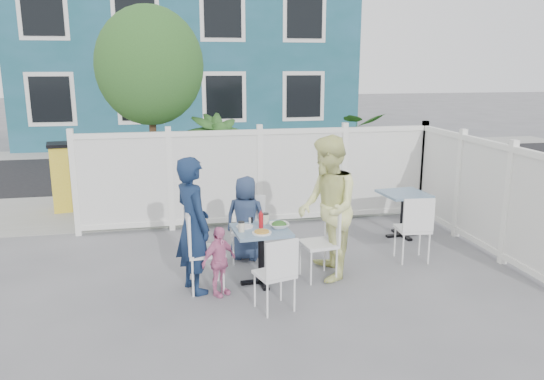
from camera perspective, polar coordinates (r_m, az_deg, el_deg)
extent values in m
plane|color=slate|center=(6.70, 1.53, -9.71)|extent=(80.00, 80.00, 0.00)
cube|color=gray|center=(10.24, -3.23, -1.46)|extent=(24.00, 2.60, 0.01)
cube|color=black|center=(13.82, -5.45, 2.39)|extent=(24.00, 5.00, 0.01)
cube|color=gray|center=(16.87, -6.58, 4.36)|extent=(24.00, 1.60, 0.01)
cube|color=#19515C|center=(20.02, -9.17, 14.30)|extent=(11.00, 6.00, 6.00)
cube|color=black|center=(17.13, -17.04, 9.38)|extent=(1.20, 0.04, 1.40)
cube|color=black|center=(17.22, -3.48, 9.95)|extent=(1.20, 0.04, 1.40)
cube|color=black|center=(17.16, -17.63, 17.72)|extent=(1.20, 0.04, 1.40)
cube|color=black|center=(17.25, -3.61, 18.27)|extent=(1.20, 0.04, 1.40)
cube|color=white|center=(8.72, -1.32, 1.43)|extent=(5.80, 0.04, 1.40)
cube|color=white|center=(8.60, -1.35, 6.26)|extent=(5.86, 0.08, 0.08)
cube|color=white|center=(8.91, -1.30, -3.35)|extent=(5.86, 0.08, 0.12)
cube|color=white|center=(8.13, 21.63, -0.41)|extent=(0.04, 3.60, 1.40)
cube|color=white|center=(8.00, 22.08, 4.75)|extent=(0.08, 3.66, 0.08)
cube|color=white|center=(8.34, 21.18, -5.49)|extent=(0.08, 3.66, 0.12)
cylinder|color=#382316|center=(9.41, -12.59, 4.35)|extent=(0.12, 0.12, 2.40)
ellipsoid|color=#2B5422|center=(9.30, -13.04, 12.89)|extent=(1.80, 1.62, 1.98)
cube|color=gold|center=(10.35, -20.86, 1.19)|extent=(0.71, 0.56, 1.19)
imported|color=#2B5422|center=(9.30, -6.11, 2.58)|extent=(1.28, 1.28, 1.79)
imported|color=#2B5422|center=(9.63, 6.63, 3.01)|extent=(1.91, 1.75, 1.81)
cube|color=#466289|center=(6.40, -1.18, -4.36)|extent=(0.70, 0.70, 0.04)
cylinder|color=black|center=(6.52, -1.17, -7.19)|extent=(0.07, 0.07, 0.64)
cube|color=black|center=(6.63, -1.16, -9.77)|extent=(0.52, 0.11, 0.04)
cube|color=black|center=(6.63, -1.16, -9.77)|extent=(0.11, 0.52, 0.04)
cube|color=#466289|center=(8.40, 14.02, -0.40)|extent=(0.72, 0.72, 0.04)
cylinder|color=black|center=(8.49, 13.89, -2.64)|extent=(0.08, 0.08, 0.64)
cube|color=black|center=(8.58, 13.77, -4.71)|extent=(0.53, 0.12, 0.04)
cube|color=black|center=(8.58, 13.77, -4.71)|extent=(0.12, 0.53, 0.04)
cube|color=white|center=(6.34, -7.20, -6.56)|extent=(0.45, 0.47, 0.04)
cube|color=white|center=(6.24, -9.10, -4.42)|extent=(0.07, 0.44, 0.47)
cylinder|color=white|center=(6.63, -5.85, -7.82)|extent=(0.03, 0.03, 0.47)
cylinder|color=white|center=(6.28, -5.23, -9.03)|extent=(0.03, 0.03, 0.47)
cylinder|color=white|center=(6.58, -8.95, -8.07)|extent=(0.03, 0.03, 0.47)
cylinder|color=white|center=(6.23, -8.52, -9.31)|extent=(0.03, 0.03, 0.47)
cube|color=white|center=(6.64, 5.01, -5.81)|extent=(0.45, 0.47, 0.04)
cube|color=white|center=(6.64, 6.55, -3.59)|extent=(0.08, 0.42, 0.45)
cylinder|color=white|center=(6.50, 4.22, -8.34)|extent=(0.02, 0.02, 0.45)
cylinder|color=white|center=(6.81, 3.04, -7.29)|extent=(0.02, 0.02, 0.45)
cylinder|color=white|center=(6.63, 6.95, -7.95)|extent=(0.02, 0.02, 0.45)
cylinder|color=white|center=(6.94, 5.66, -6.94)|extent=(0.02, 0.02, 0.45)
cube|color=white|center=(7.16, -2.55, -4.45)|extent=(0.51, 0.50, 0.04)
cube|color=white|center=(7.27, -2.30, -2.19)|extent=(0.39, 0.16, 0.44)
cylinder|color=white|center=(7.05, -1.39, -6.60)|extent=(0.02, 0.02, 0.44)
cylinder|color=white|center=(7.11, -4.17, -6.45)|extent=(0.02, 0.02, 0.44)
cylinder|color=white|center=(7.36, -0.96, -5.73)|extent=(0.02, 0.02, 0.44)
cylinder|color=white|center=(7.42, -3.62, -5.60)|extent=(0.02, 0.02, 0.44)
cube|color=white|center=(5.81, 0.26, -9.03)|extent=(0.47, 0.46, 0.04)
cube|color=white|center=(5.59, 1.09, -7.47)|extent=(0.38, 0.13, 0.41)
cylinder|color=white|center=(5.96, -1.87, -10.62)|extent=(0.02, 0.02, 0.41)
cylinder|color=white|center=(6.09, 0.96, -10.05)|extent=(0.02, 0.02, 0.41)
cylinder|color=white|center=(5.70, -0.50, -11.75)|extent=(0.02, 0.02, 0.41)
cylinder|color=white|center=(5.84, 2.43, -11.11)|extent=(0.02, 0.02, 0.41)
cube|color=white|center=(7.46, 14.88, -4.07)|extent=(0.45, 0.44, 0.04)
cube|color=white|center=(7.22, 15.51, -2.63)|extent=(0.42, 0.07, 0.45)
cylinder|color=white|center=(7.62, 13.08, -5.36)|extent=(0.02, 0.02, 0.45)
cylinder|color=white|center=(7.74, 15.59, -5.21)|extent=(0.02, 0.02, 0.45)
cylinder|color=white|center=(7.32, 13.91, -6.19)|extent=(0.02, 0.02, 0.45)
cylinder|color=white|center=(7.45, 16.52, -6.02)|extent=(0.02, 0.02, 0.45)
imported|color=#142544|center=(6.22, -8.50, -3.77)|extent=(0.59, 0.69, 1.61)
imported|color=#E5EE48|center=(6.56, 5.96, -1.97)|extent=(0.77, 0.94, 1.80)
imported|color=navy|center=(7.23, -2.83, -3.05)|extent=(0.67, 0.57, 1.16)
imported|color=pink|center=(6.19, -5.73, -7.64)|extent=(0.51, 0.44, 0.83)
cylinder|color=white|center=(6.23, -1.11, -4.62)|extent=(0.23, 0.23, 0.01)
cylinder|color=white|center=(6.47, -2.97, -3.95)|extent=(0.21, 0.21, 0.01)
imported|color=white|center=(6.43, 0.78, -3.84)|extent=(0.24, 0.24, 0.06)
cylinder|color=beige|center=(6.29, -3.31, -4.01)|extent=(0.07, 0.07, 0.11)
cylinder|color=beige|center=(6.58, -0.72, -3.14)|extent=(0.08, 0.08, 0.12)
cylinder|color=#B11119|center=(6.41, -1.20, -3.33)|extent=(0.06, 0.06, 0.18)
cylinder|color=white|center=(6.62, -2.39, -3.30)|extent=(0.03, 0.03, 0.07)
cylinder|color=black|center=(6.63, -2.20, -3.26)|extent=(0.03, 0.03, 0.07)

